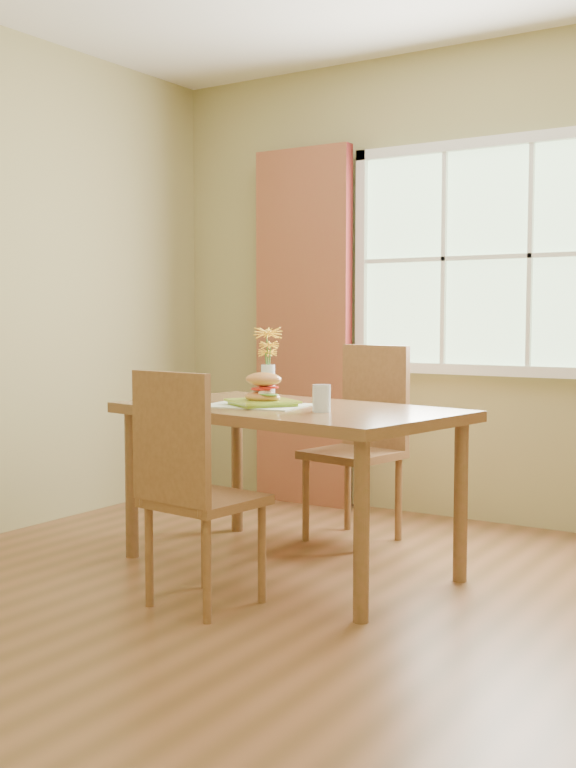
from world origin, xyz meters
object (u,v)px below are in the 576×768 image
(croissant_sandwich, at_px, (263,388))
(water_glass, at_px, (322,399))
(flower_vase, at_px, (268,356))
(dining_table, at_px, (288,423))
(chair_far, at_px, (363,433))
(chair_near, at_px, (191,480))

(croissant_sandwich, distance_m, water_glass, 0.34)
(croissant_sandwich, bearing_deg, flower_vase, 121.38)
(dining_table, height_order, chair_far, chair_far)
(dining_table, distance_m, flower_vase, 0.45)
(chair_near, xyz_separation_m, water_glass, (0.26, 0.58, 0.29))
(croissant_sandwich, xyz_separation_m, flower_vase, (-0.18, 0.30, 0.13))
(chair_near, relative_size, water_glass, 8.10)
(chair_near, distance_m, chair_far, 1.41)
(water_glass, bearing_deg, flower_vase, 146.05)
(chair_near, bearing_deg, dining_table, 95.33)
(chair_near, distance_m, croissant_sandwich, 0.71)
(chair_near, bearing_deg, croissant_sandwich, 103.15)
(chair_far, distance_m, croissant_sandwich, 0.84)
(dining_table, distance_m, croissant_sandwich, 0.20)
(chair_far, relative_size, water_glass, 8.61)
(chair_far, relative_size, flower_vase, 2.83)
(chair_near, height_order, croissant_sandwich, chair_near)
(chair_near, distance_m, water_glass, 0.70)
(chair_far, relative_size, croissant_sandwich, 5.26)
(chair_far, bearing_deg, croissant_sandwich, -87.04)
(flower_vase, bearing_deg, dining_table, -40.56)
(dining_table, xyz_separation_m, croissant_sandwich, (-0.09, -0.08, 0.17))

